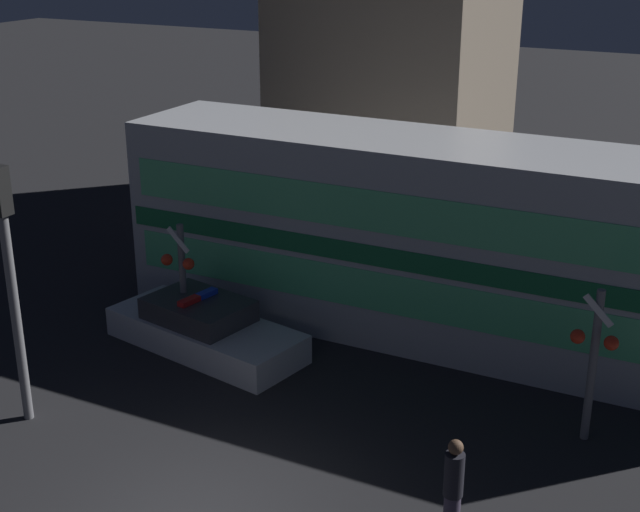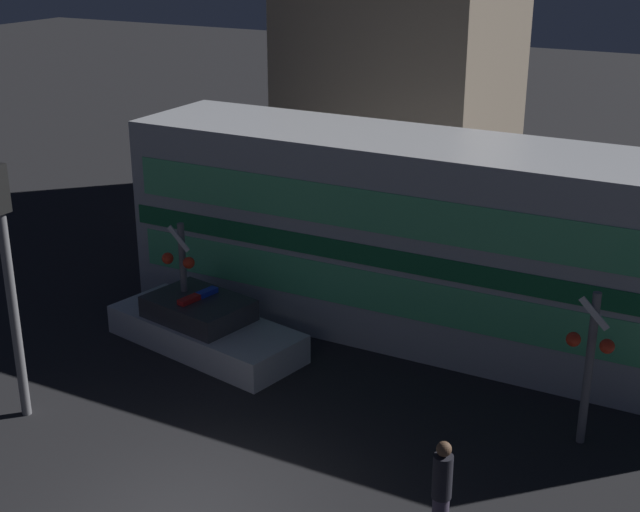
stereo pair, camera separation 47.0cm
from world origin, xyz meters
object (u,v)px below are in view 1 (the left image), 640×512
object	(u,v)px
police_car	(204,329)
traffic_light_corner	(9,271)
crossing_signal_near	(593,356)
pedestrian	(453,491)
train	(433,240)

from	to	relation	value
police_car	traffic_light_corner	world-z (taller)	traffic_light_corner
crossing_signal_near	traffic_light_corner	bearing A→B (deg)	-157.23
pedestrian	traffic_light_corner	xyz separation A→B (m)	(-8.57, -0.18, 2.13)
police_car	crossing_signal_near	xyz separation A→B (m)	(8.47, 0.01, 1.26)
train	pedestrian	world-z (taller)	train
pedestrian	traffic_light_corner	distance (m)	8.83
traffic_light_corner	train	bearing A→B (deg)	52.37
crossing_signal_near	traffic_light_corner	world-z (taller)	traffic_light_corner
pedestrian	crossing_signal_near	bearing A→B (deg)	72.31
pedestrian	traffic_light_corner	bearing A→B (deg)	-178.78
train	police_car	bearing A→B (deg)	-143.48
train	crossing_signal_near	size ratio (longest dim) A/B	4.88
train	crossing_signal_near	bearing A→B (deg)	-36.50
police_car	traffic_light_corner	xyz separation A→B (m)	(-1.36, -4.12, 2.61)
police_car	pedestrian	bearing A→B (deg)	-17.63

